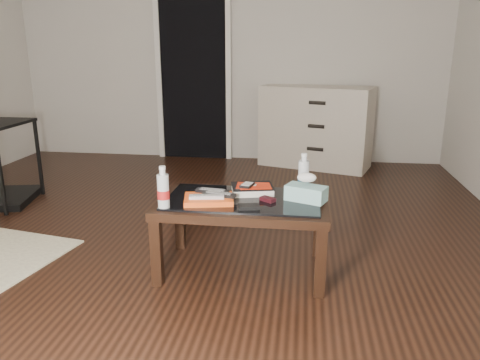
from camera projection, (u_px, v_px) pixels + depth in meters
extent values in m
plane|color=black|center=(173.00, 236.00, 3.40)|extent=(5.00, 5.00, 0.00)
plane|color=beige|center=(227.00, 44.00, 5.41)|extent=(5.00, 0.00, 5.00)
cube|color=black|center=(194.00, 75.00, 5.53)|extent=(0.80, 0.05, 2.00)
cube|color=silver|center=(159.00, 74.00, 5.55)|extent=(0.06, 0.04, 2.04)
cube|color=silver|center=(229.00, 75.00, 5.44)|extent=(0.06, 0.04, 2.04)
cube|color=black|center=(157.00, 253.00, 2.66)|extent=(0.06, 0.06, 0.40)
cube|color=black|center=(320.00, 263.00, 2.54)|extent=(0.06, 0.06, 0.40)
cube|color=black|center=(180.00, 220.00, 3.15)|extent=(0.06, 0.06, 0.40)
cube|color=black|center=(318.00, 227.00, 3.03)|extent=(0.06, 0.06, 0.40)
cube|color=black|center=(243.00, 204.00, 2.78)|extent=(1.00, 0.60, 0.05)
cube|color=black|center=(243.00, 199.00, 2.77)|extent=(0.90, 0.50, 0.01)
cube|color=beige|center=(316.00, 127.00, 5.26)|extent=(1.30, 0.84, 0.90)
cylinder|color=black|center=(315.00, 149.00, 5.07)|extent=(0.18, 0.09, 0.04)
cylinder|color=black|center=(316.00, 126.00, 5.00)|extent=(0.18, 0.09, 0.04)
cylinder|color=black|center=(317.00, 103.00, 4.93)|extent=(0.18, 0.09, 0.04)
cube|color=black|center=(0.00, 174.00, 3.72)|extent=(0.03, 0.03, 0.70)
cube|color=black|center=(39.00, 158.00, 4.26)|extent=(0.03, 0.03, 0.70)
cube|color=#EF5216|center=(209.00, 199.00, 2.71)|extent=(0.32, 0.26, 0.03)
cube|color=#AEAFB3|center=(207.00, 196.00, 2.68)|extent=(0.21, 0.08, 0.02)
cube|color=black|center=(219.00, 194.00, 2.72)|extent=(0.21, 0.09, 0.02)
cube|color=black|center=(212.00, 191.00, 2.78)|extent=(0.21, 0.08, 0.02)
cube|color=black|center=(252.00, 189.00, 2.87)|extent=(0.29, 0.25, 0.05)
cube|color=red|center=(252.00, 185.00, 2.86)|extent=(0.20, 0.15, 0.01)
cube|color=black|center=(247.00, 185.00, 2.83)|extent=(0.09, 0.12, 0.02)
cube|color=black|center=(268.00, 199.00, 2.72)|extent=(0.10, 0.09, 0.02)
cube|color=black|center=(249.00, 207.00, 2.60)|extent=(0.13, 0.10, 0.02)
cylinder|color=#B6BEC1|center=(163.00, 187.00, 2.59)|extent=(0.07, 0.07, 0.24)
cylinder|color=silver|center=(304.00, 172.00, 2.89)|extent=(0.07, 0.07, 0.24)
cube|color=teal|center=(306.00, 193.00, 2.72)|extent=(0.26, 0.20, 0.09)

